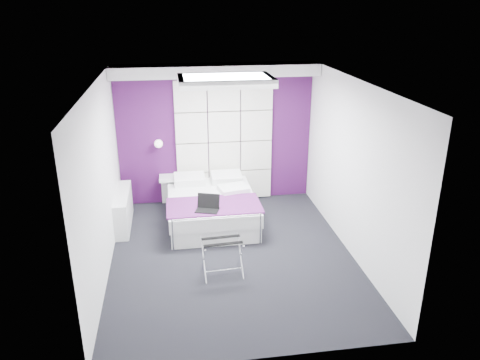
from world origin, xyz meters
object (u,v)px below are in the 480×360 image
object	(u,v)px
radiator	(123,209)
wall_lamp	(159,143)
laptop	(207,206)
bed	(212,207)
nightstand	(172,178)
luggage_rack	(222,257)

from	to	relation	value
radiator	wall_lamp	bearing A→B (deg)	49.90
radiator	laptop	distance (m)	1.56
laptop	bed	bearing A→B (deg)	97.02
wall_lamp	nightstand	distance (m)	0.69
nightstand	laptop	size ratio (longest dim) A/B	1.29
wall_lamp	nightstand	xyz separation A→B (m)	(0.20, -0.04, -0.66)
bed	laptop	world-z (taller)	laptop
luggage_rack	nightstand	bearing A→B (deg)	100.83
bed	nightstand	world-z (taller)	bed
wall_lamp	luggage_rack	world-z (taller)	wall_lamp
radiator	bed	world-z (taller)	bed
bed	radiator	bearing A→B (deg)	176.88
wall_lamp	luggage_rack	bearing A→B (deg)	-71.49
luggage_rack	laptop	bearing A→B (deg)	92.34
wall_lamp	laptop	xyz separation A→B (m)	(0.73, -1.45, -0.64)
nightstand	luggage_rack	world-z (taller)	nightstand
nightstand	luggage_rack	distance (m)	2.59
radiator	nightstand	bearing A→B (deg)	40.59
nightstand	luggage_rack	size ratio (longest dim) A/B	0.84
bed	luggage_rack	xyz separation A→B (m)	(-0.01, -1.69, -0.01)
radiator	bed	distance (m)	1.50
wall_lamp	laptop	bearing A→B (deg)	-63.23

